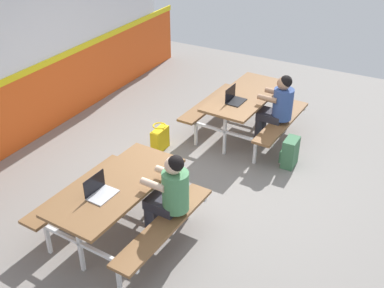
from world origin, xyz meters
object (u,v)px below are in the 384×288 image
(picnic_table_right, at_px, (245,104))
(backpack_dark, at_px, (290,153))
(laptop_silver, at_px, (100,191))
(laptop_dark, at_px, (234,99))
(student_nearer, at_px, (170,192))
(tote_bag_bright, at_px, (160,139))
(picnic_table_left, at_px, (118,196))
(student_further, at_px, (278,105))

(picnic_table_right, height_order, backpack_dark, picnic_table_right)
(laptop_silver, relative_size, laptop_dark, 1.00)
(picnic_table_right, distance_m, backpack_dark, 1.12)
(laptop_silver, bearing_deg, student_nearer, -54.53)
(tote_bag_bright, bearing_deg, laptop_dark, -52.18)
(picnic_table_right, distance_m, tote_bag_bright, 1.46)
(backpack_dark, relative_size, tote_bag_bright, 1.02)
(student_nearer, height_order, backpack_dark, student_nearer)
(backpack_dark, xyz_separation_m, tote_bag_bright, (-0.53, 1.90, -0.02))
(backpack_dark, height_order, tote_bag_bright, backpack_dark)
(laptop_silver, xyz_separation_m, laptop_dark, (2.83, -0.33, 0.00))
(picnic_table_left, bearing_deg, backpack_dark, -27.76)
(picnic_table_right, xyz_separation_m, backpack_dark, (-0.50, -0.94, -0.36))
(picnic_table_right, bearing_deg, student_nearer, -175.04)
(student_further, height_order, laptop_silver, student_further)
(laptop_dark, bearing_deg, laptop_silver, 173.38)
(picnic_table_left, distance_m, tote_bag_bright, 2.02)
(student_nearer, bearing_deg, picnic_table_right, 4.96)
(backpack_dark, bearing_deg, picnic_table_right, 62.16)
(student_nearer, height_order, laptop_dark, student_nearer)
(laptop_silver, height_order, tote_bag_bright, laptop_silver)
(student_nearer, relative_size, laptop_silver, 3.65)
(picnic_table_right, bearing_deg, laptop_dark, 170.53)
(student_further, xyz_separation_m, laptop_silver, (-3.08, 0.94, 0.08))
(student_nearer, distance_m, tote_bag_bright, 2.13)
(laptop_silver, xyz_separation_m, tote_bag_bright, (2.12, 0.58, -0.59))
(laptop_silver, bearing_deg, student_further, -16.90)
(student_nearer, xyz_separation_m, tote_bag_bright, (1.68, 1.20, -0.51))
(laptop_silver, distance_m, backpack_dark, 3.02)
(backpack_dark, bearing_deg, student_further, 42.23)
(laptop_silver, relative_size, backpack_dark, 0.75)
(picnic_table_right, distance_m, laptop_silver, 3.18)
(picnic_table_right, relative_size, backpack_dark, 3.93)
(student_nearer, relative_size, student_further, 1.00)
(laptop_dark, relative_size, backpack_dark, 0.75)
(student_further, height_order, tote_bag_bright, student_further)
(picnic_table_right, height_order, laptop_silver, laptop_silver)
(tote_bag_bright, bearing_deg, laptop_silver, -164.72)
(student_further, distance_m, tote_bag_bright, 1.87)
(picnic_table_right, bearing_deg, laptop_silver, 173.09)
(student_further, bearing_deg, laptop_dark, 112.63)
(laptop_dark, xyz_separation_m, tote_bag_bright, (-0.70, 0.91, -0.59))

